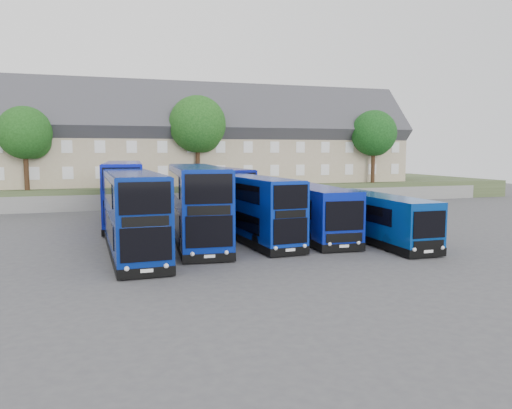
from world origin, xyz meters
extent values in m
plane|color=#444449|center=(0.00, 0.00, 0.00)|extent=(120.00, 120.00, 0.00)
cube|color=slate|center=(0.00, 24.00, 0.75)|extent=(70.00, 0.40, 1.50)
cube|color=#3C4B2A|center=(0.00, 34.00, 1.00)|extent=(80.00, 20.00, 2.00)
cube|color=brown|center=(-16.50, 30.00, 11.84)|extent=(0.60, 0.90, 1.40)
cube|color=tan|center=(-12.00, 30.00, 5.00)|extent=(6.00, 8.00, 6.00)
cube|color=#323337|center=(-12.00, 30.00, 8.00)|extent=(6.00, 10.40, 10.40)
cube|color=brown|center=(-10.50, 30.00, 11.84)|extent=(0.60, 0.90, 1.40)
cube|color=tan|center=(-6.00, 30.00, 5.00)|extent=(6.00, 8.00, 6.00)
cube|color=#323337|center=(-6.00, 30.00, 8.00)|extent=(6.00, 10.40, 10.40)
cube|color=brown|center=(-4.50, 30.00, 11.84)|extent=(0.60, 0.90, 1.40)
cube|color=tan|center=(0.00, 30.00, 5.00)|extent=(6.00, 8.00, 6.00)
cube|color=#323337|center=(0.00, 30.00, 8.00)|extent=(6.00, 10.40, 10.40)
cube|color=brown|center=(1.50, 30.00, 11.84)|extent=(0.60, 0.90, 1.40)
cube|color=tan|center=(6.00, 30.00, 5.00)|extent=(6.00, 8.00, 6.00)
cube|color=#323337|center=(6.00, 30.00, 8.00)|extent=(6.00, 10.40, 10.40)
cube|color=brown|center=(7.50, 30.00, 11.84)|extent=(0.60, 0.90, 1.40)
cube|color=tan|center=(12.00, 30.00, 5.00)|extent=(6.00, 8.00, 6.00)
cube|color=#323337|center=(12.00, 30.00, 8.00)|extent=(6.00, 10.40, 10.40)
cube|color=brown|center=(13.50, 30.00, 11.84)|extent=(0.60, 0.90, 1.40)
cube|color=tan|center=(18.00, 30.00, 5.00)|extent=(6.00, 8.00, 6.00)
cube|color=#323337|center=(18.00, 30.00, 8.00)|extent=(6.00, 10.40, 10.40)
cube|color=brown|center=(19.50, 30.00, 11.84)|extent=(0.60, 0.90, 1.40)
cube|color=tan|center=(24.00, 30.00, 5.00)|extent=(6.00, 8.00, 6.00)
cube|color=#323337|center=(24.00, 30.00, 8.00)|extent=(6.00, 10.40, 10.40)
cube|color=brown|center=(25.50, 30.00, 11.84)|extent=(0.60, 0.90, 1.40)
cube|color=navy|center=(-6.08, 2.40, 2.39)|extent=(2.83, 11.15, 4.08)
cube|color=black|center=(-6.08, 2.40, 0.30)|extent=(2.87, 11.19, 0.45)
cube|color=black|center=(-5.92, -3.17, 1.56)|extent=(2.22, 0.12, 1.51)
cube|color=black|center=(-5.92, -3.17, 3.58)|extent=(2.22, 0.12, 1.41)
cylinder|color=black|center=(-7.10, -0.97, 0.50)|extent=(0.33, 1.01, 1.00)
cube|color=navy|center=(-2.18, 4.74, 2.50)|extent=(3.61, 11.79, 4.30)
cube|color=black|center=(-2.18, 4.74, 0.30)|extent=(3.66, 11.84, 0.45)
cube|color=black|center=(-2.67, -1.08, 1.64)|extent=(2.34, 0.26, 1.58)
cube|color=black|center=(-2.67, -1.08, 3.75)|extent=(2.34, 0.26, 1.48)
cylinder|color=black|center=(-3.65, 1.24, 0.50)|extent=(0.38, 1.02, 1.00)
cube|color=#08289E|center=(1.37, 4.19, 2.16)|extent=(2.99, 10.08, 3.63)
cube|color=black|center=(1.37, 4.19, 0.30)|extent=(3.03, 10.13, 0.45)
cube|color=black|center=(1.74, -0.80, 1.40)|extent=(1.96, 0.20, 1.36)
cube|color=black|center=(1.74, -0.80, 3.21)|extent=(1.96, 0.20, 1.27)
cylinder|color=black|center=(0.60, 1.36, 0.50)|extent=(0.37, 1.02, 1.00)
cube|color=#08139E|center=(-5.96, 14.18, 2.53)|extent=(3.46, 11.92, 4.36)
cube|color=black|center=(-5.96, 14.18, 0.30)|extent=(3.50, 11.96, 0.45)
cube|color=black|center=(-6.36, 8.28, 1.66)|extent=(2.37, 0.22, 1.60)
cube|color=black|center=(-6.36, 8.28, 3.80)|extent=(2.37, 0.22, 1.50)
cylinder|color=black|center=(-7.39, 10.59, 0.50)|extent=(0.37, 1.02, 1.00)
cube|color=#060F7A|center=(1.85, 15.22, 2.26)|extent=(3.16, 10.56, 3.81)
cube|color=black|center=(1.85, 15.22, 0.30)|extent=(3.20, 10.60, 0.45)
cube|color=black|center=(2.26, 10.00, 1.47)|extent=(2.06, 0.22, 1.42)
cube|color=black|center=(2.26, 10.00, 3.36)|extent=(2.06, 0.22, 1.32)
cylinder|color=black|center=(1.05, 12.14, 0.50)|extent=(0.38, 1.02, 1.00)
cube|color=#081B99|center=(5.33, 5.39, 1.85)|extent=(3.30, 12.29, 2.99)
cube|color=black|center=(5.33, 5.39, 0.30)|extent=(3.34, 12.34, 0.45)
cube|color=black|center=(4.94, -0.71, 2.08)|extent=(2.23, 0.20, 1.62)
cylinder|color=black|center=(3.97, 1.59, 0.50)|extent=(0.36, 1.02, 1.00)
cube|color=navy|center=(8.50, 1.97, 1.63)|extent=(2.36, 10.63, 2.56)
cube|color=black|center=(8.50, 1.97, 0.30)|extent=(2.40, 10.67, 0.45)
cube|color=black|center=(8.43, -3.36, 1.81)|extent=(1.91, 0.09, 1.41)
cylinder|color=black|center=(7.51, -1.12, 0.50)|extent=(0.31, 1.00, 1.00)
cylinder|color=#382314|center=(-14.00, 25.00, 3.88)|extent=(0.44, 0.44, 3.75)
sphere|color=#153E11|center=(-14.00, 25.00, 7.25)|extent=(4.80, 4.80, 4.80)
sphere|color=#153E11|center=(-13.40, 25.40, 6.50)|extent=(3.30, 3.30, 3.30)
cylinder|color=#382314|center=(2.00, 25.50, 4.25)|extent=(0.44, 0.44, 4.50)
sphere|color=#123D10|center=(2.00, 25.50, 8.30)|extent=(5.76, 5.76, 5.76)
sphere|color=#123D10|center=(2.60, 25.90, 7.40)|extent=(3.96, 3.96, 3.96)
cylinder|color=#382314|center=(22.00, 25.00, 4.00)|extent=(0.44, 0.44, 4.00)
sphere|color=black|center=(22.00, 25.00, 7.60)|extent=(5.12, 5.12, 5.12)
sphere|color=black|center=(22.60, 25.40, 6.80)|extent=(3.52, 3.52, 3.52)
cylinder|color=#382314|center=(28.00, 32.00, 4.12)|extent=(0.44, 0.44, 4.25)
sphere|color=#1B3E10|center=(28.00, 32.00, 7.95)|extent=(5.44, 5.44, 5.44)
sphere|color=#1B3E10|center=(28.60, 32.40, 7.10)|extent=(3.74, 3.74, 3.74)
camera|label=1|loc=(-7.86, -24.89, 5.60)|focal=35.00mm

